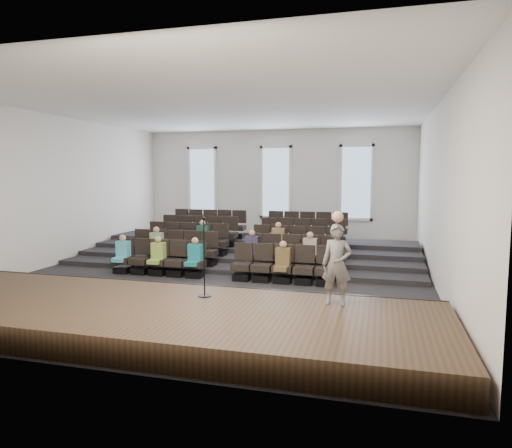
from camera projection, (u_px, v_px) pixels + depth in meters
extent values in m
plane|color=black|center=(225.00, 274.00, 13.88)|extent=(14.00, 14.00, 0.00)
cube|color=white|center=(224.00, 107.00, 13.35)|extent=(12.00, 14.00, 0.02)
cube|color=silver|center=(276.00, 187.00, 20.35)|extent=(12.00, 0.04, 5.00)
cube|color=silver|center=(71.00, 209.00, 6.88)|extent=(12.00, 0.04, 5.00)
cube|color=silver|center=(54.00, 191.00, 15.20)|extent=(0.04, 14.00, 5.00)
cube|color=silver|center=(440.00, 195.00, 12.04)|extent=(0.04, 14.00, 5.00)
cube|color=#402C1B|center=(140.00, 316.00, 8.97)|extent=(11.80, 3.60, 0.50)
cube|color=black|center=(178.00, 294.00, 10.66)|extent=(11.80, 0.06, 0.52)
cube|color=black|center=(246.00, 259.00, 16.11)|extent=(11.80, 4.80, 0.15)
cube|color=black|center=(251.00, 254.00, 16.60)|extent=(11.80, 3.75, 0.30)
cube|color=black|center=(254.00, 250.00, 17.10)|extent=(11.80, 2.70, 0.45)
cube|color=black|center=(258.00, 246.00, 17.59)|extent=(11.80, 1.65, 0.60)
cube|color=black|center=(123.00, 270.00, 14.12)|extent=(0.47, 0.43, 0.20)
cube|color=black|center=(123.00, 260.00, 14.08)|extent=(0.55, 0.50, 0.19)
cube|color=black|center=(126.00, 246.00, 14.24)|extent=(0.55, 0.08, 0.50)
cube|color=black|center=(140.00, 271.00, 13.96)|extent=(0.47, 0.43, 0.20)
cube|color=black|center=(140.00, 261.00, 13.93)|extent=(0.55, 0.50, 0.19)
cube|color=black|center=(143.00, 246.00, 14.08)|extent=(0.55, 0.08, 0.50)
cube|color=black|center=(158.00, 272.00, 13.80)|extent=(0.47, 0.43, 0.20)
cube|color=black|center=(158.00, 262.00, 13.77)|extent=(0.55, 0.50, 0.19)
cube|color=black|center=(161.00, 247.00, 13.93)|extent=(0.55, 0.08, 0.50)
cube|color=black|center=(176.00, 273.00, 13.65)|extent=(0.47, 0.43, 0.20)
cube|color=black|center=(176.00, 263.00, 13.61)|extent=(0.55, 0.50, 0.19)
cube|color=black|center=(179.00, 248.00, 13.77)|extent=(0.55, 0.08, 0.50)
cube|color=black|center=(195.00, 274.00, 13.49)|extent=(0.47, 0.43, 0.20)
cube|color=black|center=(195.00, 264.00, 13.46)|extent=(0.55, 0.50, 0.19)
cube|color=black|center=(197.00, 249.00, 13.61)|extent=(0.55, 0.08, 0.50)
cube|color=black|center=(242.00, 277.00, 13.11)|extent=(0.47, 0.43, 0.20)
cube|color=black|center=(242.00, 266.00, 13.08)|extent=(0.55, 0.50, 0.19)
cube|color=black|center=(244.00, 251.00, 13.23)|extent=(0.55, 0.08, 0.50)
cube|color=black|center=(262.00, 278.00, 12.95)|extent=(0.47, 0.43, 0.20)
cube|color=black|center=(262.00, 267.00, 12.92)|extent=(0.55, 0.50, 0.19)
cube|color=black|center=(264.00, 252.00, 13.08)|extent=(0.55, 0.08, 0.50)
cube|color=black|center=(283.00, 279.00, 12.79)|extent=(0.47, 0.43, 0.20)
cube|color=black|center=(283.00, 269.00, 12.76)|extent=(0.55, 0.50, 0.19)
cube|color=black|center=(284.00, 253.00, 12.92)|extent=(0.55, 0.08, 0.50)
cube|color=black|center=(304.00, 281.00, 12.64)|extent=(0.47, 0.43, 0.20)
cube|color=black|center=(304.00, 270.00, 12.60)|extent=(0.55, 0.50, 0.19)
cube|color=black|center=(305.00, 254.00, 12.76)|extent=(0.55, 0.08, 0.50)
cube|color=black|center=(326.00, 282.00, 12.48)|extent=(0.47, 0.43, 0.20)
cube|color=black|center=(326.00, 271.00, 12.45)|extent=(0.55, 0.50, 0.19)
cube|color=black|center=(327.00, 255.00, 12.60)|extent=(0.55, 0.08, 0.50)
cube|color=black|center=(140.00, 259.00, 15.11)|extent=(0.47, 0.43, 0.20)
cube|color=black|center=(140.00, 250.00, 15.08)|extent=(0.55, 0.50, 0.19)
cube|color=black|center=(143.00, 237.00, 15.23)|extent=(0.55, 0.08, 0.50)
cube|color=black|center=(157.00, 260.00, 14.95)|extent=(0.47, 0.43, 0.20)
cube|color=black|center=(156.00, 250.00, 14.92)|extent=(0.55, 0.50, 0.19)
cube|color=black|center=(159.00, 237.00, 15.08)|extent=(0.55, 0.08, 0.50)
cube|color=black|center=(173.00, 261.00, 14.79)|extent=(0.47, 0.43, 0.20)
cube|color=black|center=(173.00, 251.00, 14.76)|extent=(0.55, 0.50, 0.19)
cube|color=black|center=(176.00, 238.00, 14.92)|extent=(0.55, 0.08, 0.50)
cube|color=black|center=(190.00, 262.00, 14.64)|extent=(0.47, 0.43, 0.20)
cube|color=black|center=(190.00, 252.00, 14.60)|extent=(0.55, 0.50, 0.19)
cube|color=black|center=(193.00, 238.00, 14.76)|extent=(0.55, 0.08, 0.50)
cube|color=black|center=(208.00, 262.00, 14.48)|extent=(0.47, 0.43, 0.20)
cube|color=black|center=(208.00, 253.00, 14.45)|extent=(0.55, 0.50, 0.19)
cube|color=black|center=(210.00, 239.00, 14.60)|extent=(0.55, 0.08, 0.50)
cube|color=black|center=(252.00, 265.00, 14.10)|extent=(0.47, 0.43, 0.20)
cube|color=black|center=(252.00, 255.00, 14.07)|extent=(0.55, 0.50, 0.19)
cube|color=black|center=(254.00, 241.00, 14.22)|extent=(0.55, 0.08, 0.50)
cube|color=black|center=(271.00, 266.00, 13.94)|extent=(0.47, 0.43, 0.20)
cube|color=black|center=(271.00, 256.00, 13.91)|extent=(0.55, 0.50, 0.19)
cube|color=black|center=(272.00, 242.00, 14.07)|extent=(0.55, 0.08, 0.50)
cube|color=black|center=(290.00, 267.00, 13.78)|extent=(0.47, 0.43, 0.20)
cube|color=black|center=(290.00, 257.00, 13.75)|extent=(0.55, 0.50, 0.19)
cube|color=black|center=(291.00, 242.00, 13.91)|extent=(0.55, 0.08, 0.50)
cube|color=black|center=(310.00, 268.00, 13.63)|extent=(0.47, 0.43, 0.20)
cube|color=black|center=(310.00, 258.00, 13.59)|extent=(0.55, 0.50, 0.19)
cube|color=black|center=(311.00, 243.00, 13.75)|extent=(0.55, 0.08, 0.50)
cube|color=black|center=(330.00, 269.00, 13.47)|extent=(0.47, 0.43, 0.20)
cube|color=black|center=(330.00, 259.00, 13.44)|extent=(0.55, 0.50, 0.19)
cube|color=black|center=(331.00, 244.00, 13.59)|extent=(0.55, 0.08, 0.50)
cube|color=black|center=(155.00, 249.00, 16.10)|extent=(0.47, 0.42, 0.20)
cube|color=black|center=(155.00, 241.00, 16.07)|extent=(0.55, 0.50, 0.19)
cube|color=black|center=(157.00, 229.00, 16.22)|extent=(0.55, 0.08, 0.50)
cube|color=black|center=(171.00, 250.00, 15.94)|extent=(0.47, 0.42, 0.20)
cube|color=black|center=(170.00, 241.00, 15.91)|extent=(0.55, 0.50, 0.19)
cube|color=black|center=(173.00, 229.00, 16.07)|extent=(0.55, 0.08, 0.50)
cube|color=black|center=(186.00, 251.00, 15.79)|extent=(0.47, 0.42, 0.20)
cube|color=black|center=(186.00, 242.00, 15.75)|extent=(0.55, 0.50, 0.19)
cube|color=black|center=(189.00, 230.00, 15.91)|extent=(0.55, 0.08, 0.50)
cube|color=black|center=(203.00, 252.00, 15.63)|extent=(0.47, 0.42, 0.20)
cube|color=black|center=(203.00, 243.00, 15.59)|extent=(0.55, 0.50, 0.19)
cube|color=black|center=(205.00, 230.00, 15.75)|extent=(0.55, 0.08, 0.50)
cube|color=black|center=(219.00, 252.00, 15.47)|extent=(0.47, 0.42, 0.20)
cube|color=black|center=(219.00, 243.00, 15.44)|extent=(0.55, 0.50, 0.19)
cube|color=black|center=(221.00, 231.00, 15.59)|extent=(0.55, 0.08, 0.50)
cube|color=black|center=(260.00, 254.00, 15.09)|extent=(0.47, 0.42, 0.20)
cube|color=black|center=(260.00, 245.00, 15.06)|extent=(0.55, 0.50, 0.19)
cube|color=black|center=(262.00, 232.00, 15.21)|extent=(0.55, 0.08, 0.50)
cube|color=black|center=(278.00, 255.00, 14.93)|extent=(0.47, 0.42, 0.20)
cube|color=black|center=(278.00, 246.00, 14.90)|extent=(0.55, 0.50, 0.19)
cube|color=black|center=(280.00, 233.00, 15.06)|extent=(0.55, 0.08, 0.50)
cube|color=black|center=(296.00, 256.00, 14.78)|extent=(0.47, 0.42, 0.20)
cube|color=black|center=(296.00, 247.00, 14.74)|extent=(0.55, 0.50, 0.19)
cube|color=black|center=(297.00, 233.00, 14.90)|extent=(0.55, 0.08, 0.50)
cube|color=black|center=(315.00, 257.00, 14.62)|extent=(0.47, 0.42, 0.20)
cube|color=black|center=(315.00, 247.00, 14.59)|extent=(0.55, 0.50, 0.19)
cube|color=black|center=(316.00, 234.00, 14.74)|extent=(0.55, 0.08, 0.50)
cube|color=black|center=(333.00, 258.00, 14.46)|extent=(0.47, 0.42, 0.20)
cube|color=black|center=(334.00, 248.00, 14.43)|extent=(0.55, 0.50, 0.19)
cube|color=black|center=(334.00, 235.00, 14.59)|extent=(0.55, 0.08, 0.50)
cube|color=black|center=(168.00, 241.00, 17.09)|extent=(0.47, 0.42, 0.20)
cube|color=black|center=(168.00, 233.00, 17.06)|extent=(0.55, 0.50, 0.19)
cube|color=black|center=(170.00, 221.00, 17.22)|extent=(0.55, 0.08, 0.50)
cube|color=black|center=(183.00, 242.00, 16.93)|extent=(0.47, 0.42, 0.20)
cube|color=black|center=(183.00, 233.00, 16.90)|extent=(0.55, 0.50, 0.19)
cube|color=black|center=(185.00, 222.00, 17.06)|extent=(0.55, 0.08, 0.50)
cube|color=black|center=(198.00, 242.00, 16.78)|extent=(0.47, 0.42, 0.20)
cube|color=black|center=(198.00, 234.00, 16.74)|extent=(0.55, 0.50, 0.19)
cube|color=black|center=(200.00, 222.00, 16.90)|extent=(0.55, 0.08, 0.50)
cube|color=black|center=(213.00, 243.00, 16.62)|extent=(0.47, 0.42, 0.20)
cube|color=black|center=(213.00, 235.00, 16.59)|extent=(0.55, 0.50, 0.19)
cube|color=black|center=(215.00, 223.00, 16.74)|extent=(0.55, 0.08, 0.50)
cube|color=black|center=(229.00, 244.00, 16.46)|extent=(0.47, 0.42, 0.20)
cube|color=black|center=(229.00, 235.00, 16.43)|extent=(0.55, 0.50, 0.19)
cube|color=black|center=(231.00, 223.00, 16.59)|extent=(0.55, 0.08, 0.50)
cube|color=black|center=(268.00, 245.00, 16.08)|extent=(0.47, 0.42, 0.20)
cube|color=black|center=(268.00, 237.00, 16.05)|extent=(0.55, 0.50, 0.19)
cube|color=black|center=(269.00, 224.00, 16.21)|extent=(0.55, 0.08, 0.50)
cube|color=black|center=(285.00, 246.00, 15.92)|extent=(0.47, 0.42, 0.20)
cube|color=black|center=(285.00, 237.00, 15.89)|extent=(0.55, 0.50, 0.19)
cube|color=black|center=(286.00, 225.00, 16.05)|extent=(0.55, 0.08, 0.50)
cube|color=black|center=(302.00, 247.00, 15.77)|extent=(0.47, 0.42, 0.20)
cube|color=black|center=(302.00, 238.00, 15.73)|extent=(0.55, 0.50, 0.19)
cube|color=black|center=(303.00, 225.00, 15.89)|extent=(0.55, 0.08, 0.50)
cube|color=black|center=(319.00, 247.00, 15.61)|extent=(0.47, 0.42, 0.20)
cube|color=black|center=(319.00, 238.00, 15.58)|extent=(0.55, 0.50, 0.19)
cube|color=black|center=(320.00, 226.00, 15.73)|extent=(0.55, 0.08, 0.50)
cube|color=black|center=(337.00, 248.00, 15.45)|extent=(0.47, 0.42, 0.20)
cube|color=black|center=(337.00, 239.00, 15.42)|extent=(0.55, 0.50, 0.19)
cube|color=black|center=(338.00, 226.00, 15.58)|extent=(0.55, 0.08, 0.50)
cube|color=black|center=(180.00, 234.00, 18.08)|extent=(0.47, 0.42, 0.20)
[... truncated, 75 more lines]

